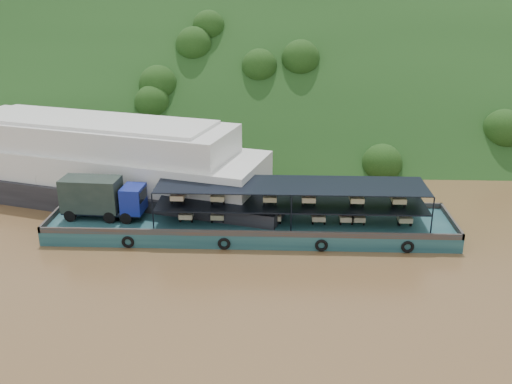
{
  "coord_description": "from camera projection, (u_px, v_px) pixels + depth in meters",
  "views": [
    {
      "loc": [
        -0.12,
        -44.47,
        20.98
      ],
      "look_at": [
        -2.0,
        3.0,
        3.2
      ],
      "focal_mm": 40.0,
      "sensor_mm": 36.0,
      "label": 1
    }
  ],
  "objects": [
    {
      "name": "ground",
      "position": [
        278.0,
        239.0,
        48.96
      ],
      "size": [
        160.0,
        160.0,
        0.0
      ],
      "primitive_type": "plane",
      "color": "brown",
      "rests_on": "ground"
    },
    {
      "name": "hillside",
      "position": [
        279.0,
        133.0,
        82.65
      ],
      "size": [
        140.0,
        39.6,
        39.6
      ],
      "primitive_type": "cube",
      "rotation": [
        0.79,
        0.0,
        0.0
      ],
      "color": "#153412",
      "rests_on": "ground"
    },
    {
      "name": "cargo_barge",
      "position": [
        235.0,
        220.0,
        49.94
      ],
      "size": [
        35.0,
        7.18,
        4.84
      ],
      "color": "#12363F",
      "rests_on": "ground"
    },
    {
      "name": "passenger_ferry",
      "position": [
        97.0,
        164.0,
        57.34
      ],
      "size": [
        41.36,
        20.75,
        8.13
      ],
      "rotation": [
        0.0,
        0.0,
        -0.28
      ],
      "color": "black",
      "rests_on": "ground"
    }
  ]
}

